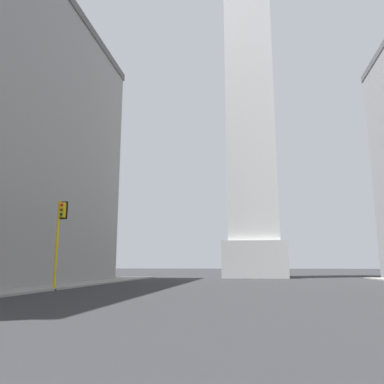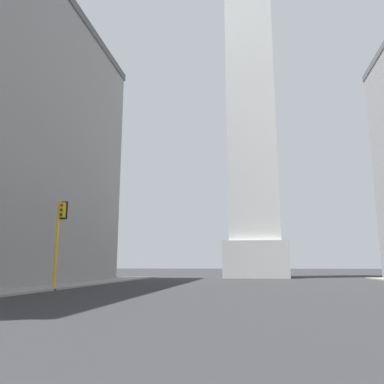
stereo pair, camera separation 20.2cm
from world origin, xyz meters
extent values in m
cube|color=silver|center=(0.00, 55.42, 2.53)|extent=(8.91, 8.91, 5.06)
cube|color=silver|center=(0.00, 55.42, 28.23)|extent=(7.13, 7.13, 46.34)
cylinder|color=yellow|center=(-14.37, 24.88, 3.20)|extent=(0.18, 0.18, 6.41)
cylinder|color=#262626|center=(-14.37, 24.88, 0.05)|extent=(0.40, 0.40, 0.10)
cube|color=yellow|center=(-14.08, 24.88, 5.71)|extent=(0.34, 0.34, 1.10)
cube|color=black|center=(-14.08, 25.06, 5.71)|extent=(0.58, 0.03, 1.32)
sphere|color=red|center=(-14.08, 24.69, 6.05)|extent=(0.22, 0.22, 0.22)
sphere|color=#483506|center=(-14.08, 24.69, 5.71)|extent=(0.22, 0.22, 0.22)
sphere|color=#073410|center=(-14.08, 24.69, 5.37)|extent=(0.22, 0.22, 0.22)
camera|label=1|loc=(-0.72, -0.44, 1.75)|focal=35.00mm
camera|label=2|loc=(-0.52, -0.41, 1.75)|focal=35.00mm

